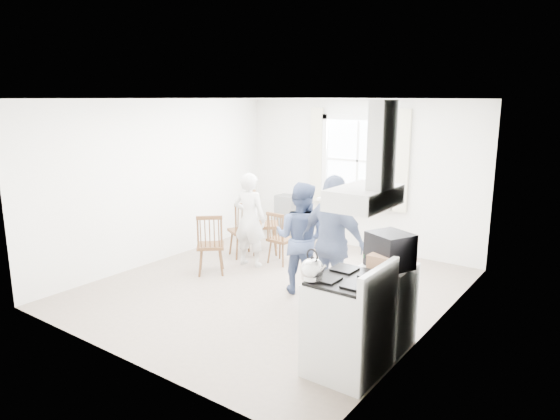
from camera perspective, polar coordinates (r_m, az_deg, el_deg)
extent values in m
cube|color=gray|center=(7.13, -0.78, -8.87)|extent=(4.62, 5.12, 0.02)
cube|color=silver|center=(8.89, 8.96, 4.01)|extent=(4.62, 0.04, 2.64)
cube|color=silver|center=(5.03, -18.23, -3.00)|extent=(4.62, 0.04, 2.64)
cube|color=silver|center=(8.30, -13.50, 3.23)|extent=(0.04, 5.12, 2.64)
cube|color=silver|center=(5.74, 17.70, -1.09)|extent=(0.04, 5.12, 2.64)
cube|color=white|center=(6.64, -0.84, 12.68)|extent=(4.62, 5.12, 0.02)
cube|color=white|center=(8.82, 8.91, 5.59)|extent=(1.20, 0.02, 1.40)
cube|color=white|center=(8.74, 8.98, 10.42)|extent=(1.38, 0.09, 0.09)
cube|color=white|center=(8.92, 8.66, 0.82)|extent=(1.38, 0.09, 0.09)
cube|color=white|center=(9.11, 5.19, 5.90)|extent=(0.09, 0.09, 1.58)
cube|color=white|center=(8.53, 12.69, 5.20)|extent=(0.09, 0.09, 1.58)
cube|color=white|center=(8.85, 8.44, 0.83)|extent=(1.38, 0.24, 0.06)
cube|color=beige|center=(9.18, 4.20, 6.28)|extent=(0.24, 0.05, 1.70)
cube|color=beige|center=(8.44, 13.76, 5.41)|extent=(0.24, 0.05, 1.70)
cube|color=white|center=(4.51, 9.59, 1.47)|extent=(0.45, 0.76, 0.18)
cube|color=white|center=(4.38, 11.58, 7.28)|extent=(0.14, 0.30, 0.76)
cube|color=slate|center=(9.60, 0.80, -0.67)|extent=(0.40, 0.30, 0.80)
cube|color=silver|center=(4.96, 7.82, -13.04)|extent=(0.65, 0.76, 0.92)
cube|color=black|center=(4.78, 7.99, -7.89)|extent=(0.61, 0.72, 0.03)
cube|color=silver|center=(4.63, 11.28, -7.58)|extent=(0.06, 0.76, 0.20)
cylinder|color=silver|center=(5.02, 4.38, -9.65)|extent=(0.02, 0.61, 0.02)
sphere|color=silver|center=(4.64, 3.68, -6.80)|extent=(0.22, 0.22, 0.22)
cylinder|color=silver|center=(4.66, 3.67, -7.56)|extent=(0.20, 0.20, 0.04)
torus|color=black|center=(4.60, 3.70, -5.26)|extent=(0.14, 0.04, 0.14)
cube|color=white|center=(5.51, 12.02, -10.62)|extent=(0.50, 0.55, 0.90)
cube|color=black|center=(5.27, 12.42, -5.40)|extent=(0.52, 0.50, 0.19)
cube|color=black|center=(5.22, 12.51, -3.49)|extent=(0.52, 0.50, 0.17)
cube|color=#AE7A54|center=(5.10, 11.73, -6.05)|extent=(0.29, 0.21, 0.18)
cube|color=#482C17|center=(7.63, -7.94, -4.08)|extent=(0.55, 0.55, 0.05)
cube|color=#482C17|center=(7.39, -8.05, -2.54)|extent=(0.32, 0.30, 0.51)
cylinder|color=#482C17|center=(7.69, -7.89, -5.68)|extent=(0.03, 0.03, 0.41)
cube|color=#482C17|center=(8.02, 0.16, -3.40)|extent=(0.39, 0.37, 0.04)
cube|color=#482C17|center=(7.84, -0.57, -1.99)|extent=(0.35, 0.08, 0.47)
cylinder|color=#482C17|center=(8.08, 0.16, -4.79)|extent=(0.03, 0.03, 0.37)
cube|color=#482C17|center=(8.40, -4.31, -2.39)|extent=(0.54, 0.54, 0.05)
cube|color=#482C17|center=(8.18, -3.90, -0.90)|extent=(0.24, 0.37, 0.52)
cylinder|color=#482C17|center=(8.46, -4.28, -3.88)|extent=(0.03, 0.03, 0.42)
imported|color=silver|center=(7.84, -3.49, -1.11)|extent=(0.63, 0.63, 1.49)
imported|color=#3F4E75|center=(6.75, 2.41, -3.20)|extent=(0.88, 0.88, 1.53)
imported|color=navy|center=(6.23, 6.11, -3.77)|extent=(1.16, 1.16, 1.70)
imported|color=#35783B|center=(8.70, 9.61, 2.03)|extent=(0.20, 0.20, 0.37)
cube|color=#482C17|center=(8.55, -1.68, -1.70)|extent=(0.62, 0.63, 0.05)
cube|color=#482C17|center=(8.49, -3.02, 0.23)|extent=(0.31, 0.39, 0.59)
cylinder|color=#482C17|center=(8.62, -1.67, -3.36)|extent=(0.04, 0.04, 0.47)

